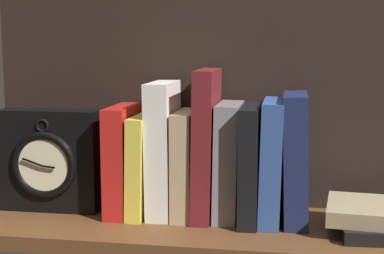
{
  "coord_description": "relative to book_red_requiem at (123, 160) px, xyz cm",
  "views": [
    {
      "loc": [
        13.38,
        -95.03,
        30.55
      ],
      "look_at": [
        -3.54,
        3.42,
        15.81
      ],
      "focal_mm": 54.47,
      "sensor_mm": 36.0,
      "label": 1
    }
  ],
  "objects": [
    {
      "name": "book_tan_shortstories",
      "position": [
        11.4,
        0.0,
        -0.36
      ],
      "size": [
        3.42,
        12.74,
        18.51
      ],
      "primitive_type": "cube",
      "rotation": [
        0.0,
        0.0,
        0.0
      ],
      "color": "tan",
      "rests_on": "ground_plane"
    },
    {
      "name": "book_white_catcher",
      "position": [
        7.35,
        0.0,
        2.15
      ],
      "size": [
        4.4,
        12.39,
        23.58
      ],
      "primitive_type": "cube",
      "rotation": [
        0.0,
        -0.01,
        0.0
      ],
      "color": "silver",
      "rests_on": "ground_plane"
    },
    {
      "name": "book_black_skeptic",
      "position": [
        22.77,
        0.0,
        0.27
      ],
      "size": [
        3.16,
        16.41,
        19.76
      ],
      "primitive_type": "cube",
      "rotation": [
        0.0,
        -0.0,
        0.0
      ],
      "color": "black",
      "rests_on": "ground_plane"
    },
    {
      "name": "book_maroon_dawkins",
      "position": [
        15.02,
        0.0,
        3.28
      ],
      "size": [
        3.65,
        13.74,
        25.83
      ],
      "primitive_type": "cube",
      "rotation": [
        0.0,
        0.02,
        0.0
      ],
      "color": "maroon",
      "rests_on": "ground_plane"
    },
    {
      "name": "back_panel",
      "position": [
        16.04,
        8.8,
        11.25
      ],
      "size": [
        85.2,
        1.2,
        41.72
      ],
      "primitive_type": "cube",
      "color": "black",
      "rests_on": "ground_plane"
    },
    {
      "name": "book_blue_modern",
      "position": [
        26.39,
        0.0,
        0.73
      ],
      "size": [
        3.89,
        14.95,
        20.74
      ],
      "primitive_type": "cube",
      "rotation": [
        0.0,
        0.02,
        0.0
      ],
      "color": "#2D4C8E",
      "rests_on": "ground_plane"
    },
    {
      "name": "book_gray_chess",
      "position": [
        18.91,
        0.0,
        0.4
      ],
      "size": [
        4.28,
        12.25,
        20.09
      ],
      "primitive_type": "cube",
      "rotation": [
        0.0,
        0.02,
        0.0
      ],
      "color": "gray",
      "rests_on": "ground_plane"
    },
    {
      "name": "framed_clock",
      "position": [
        -13.6,
        -1.15,
        -0.47
      ],
      "size": [
        18.38,
        6.21,
        18.38
      ],
      "color": "black",
      "rests_on": "ground_plane"
    },
    {
      "name": "book_navy_bierce",
      "position": [
        30.4,
        0.0,
        1.33
      ],
      "size": [
        4.58,
        14.24,
        21.98
      ],
      "primitive_type": "cube",
      "rotation": [
        0.0,
        -0.03,
        0.0
      ],
      "color": "#192147",
      "rests_on": "ground_plane"
    },
    {
      "name": "book_red_requiem",
      "position": [
        0.0,
        0.0,
        0.0
      ],
      "size": [
        3.88,
        13.6,
        19.24
      ],
      "primitive_type": "cube",
      "rotation": [
        0.0,
        -0.0,
        0.0
      ],
      "color": "red",
      "rests_on": "ground_plane"
    },
    {
      "name": "book_yellow_seinlanguage",
      "position": [
        3.6,
        0.0,
        -0.77
      ],
      "size": [
        3.21,
        13.96,
        17.75
      ],
      "primitive_type": "cube",
      "rotation": [
        0.0,
        0.02,
        0.0
      ],
      "color": "gold",
      "rests_on": "ground_plane"
    },
    {
      "name": "ground_plane",
      "position": [
        16.04,
        -3.42,
        -10.86
      ],
      "size": [
        85.2,
        25.65,
        2.5
      ],
      "primitive_type": "cube",
      "color": "brown"
    }
  ]
}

